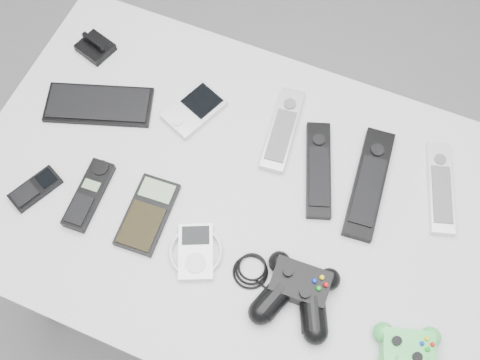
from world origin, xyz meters
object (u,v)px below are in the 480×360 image
at_px(remote_black_b, 369,183).
at_px(remote_silver_b, 440,187).
at_px(desk, 241,209).
at_px(mobile_phone, 35,189).
at_px(remote_black_a, 318,169).
at_px(remote_silver_a, 283,129).
at_px(controller_green, 408,356).
at_px(cordless_handset, 89,195).
at_px(pda, 194,109).
at_px(pda_keyboard, 99,104).
at_px(controller_black, 298,291).
at_px(mp3_player, 196,252).
at_px(calculator, 147,214).

xyz_separation_m(remote_black_b, remote_silver_b, (0.14, 0.05, -0.00)).
relative_size(desk, mobile_phone, 10.84).
bearing_deg(remote_black_a, remote_black_b, -14.05).
xyz_separation_m(remote_silver_a, controller_green, (0.37, -0.35, 0.01)).
xyz_separation_m(cordless_handset, controller_green, (0.68, -0.06, 0.01)).
bearing_deg(controller_green, remote_black_a, 115.56).
height_order(remote_silver_b, mobile_phone, remote_silver_b).
xyz_separation_m(pda, remote_black_a, (0.30, -0.03, 0.00)).
relative_size(pda_keyboard, remote_black_a, 1.08).
relative_size(pda, remote_silver_b, 0.63).
distance_m(pda, controller_black, 0.46).
distance_m(remote_silver_a, controller_black, 0.36).
xyz_separation_m(remote_black_b, controller_black, (-0.06, -0.27, 0.01)).
bearing_deg(remote_black_a, pda, 154.31).
bearing_deg(pda_keyboard, mobile_phone, -114.45).
distance_m(remote_black_a, cordless_handset, 0.48).
height_order(cordless_handset, controller_green, controller_green).
bearing_deg(cordless_handset, mp3_player, -9.27).
bearing_deg(controller_green, pda, 133.17).
height_order(mobile_phone, controller_green, controller_green).
distance_m(pda_keyboard, controller_green, 0.81).
bearing_deg(desk, mobile_phone, -159.31).
distance_m(remote_black_b, mp3_player, 0.38).
relative_size(remote_silver_a, remote_silver_b, 1.00).
height_order(remote_silver_b, mp3_player, same).
bearing_deg(pda, remote_black_b, 18.90).
relative_size(remote_black_b, remote_silver_b, 1.22).
bearing_deg(cordless_handset, remote_silver_a, 40.17).
height_order(pda_keyboard, pda, pda).
relative_size(remote_silver_b, controller_black, 0.79).
bearing_deg(cordless_handset, calculator, 0.61).
relative_size(pda_keyboard, mobile_phone, 2.22).
distance_m(calculator, mp3_player, 0.13).
height_order(desk, pda_keyboard, pda_keyboard).
bearing_deg(desk, controller_green, -24.08).
distance_m(remote_silver_b, controller_green, 0.35).
relative_size(remote_silver_b, controller_green, 1.46).
xyz_separation_m(pda_keyboard, mp3_player, (0.34, -0.23, 0.00)).
xyz_separation_m(mobile_phone, controller_black, (0.57, 0.00, 0.02)).
height_order(remote_black_a, calculator, remote_black_a).
bearing_deg(remote_black_b, remote_silver_a, 161.14).
relative_size(remote_black_a, cordless_handset, 1.41).
height_order(remote_black_a, remote_silver_b, remote_black_a).
height_order(cordless_handset, mp3_player, cordless_handset).
relative_size(desk, mp3_player, 10.13).
xyz_separation_m(desk, remote_black_b, (0.23, 0.13, 0.08)).
relative_size(mobile_phone, cordless_handset, 0.68).
relative_size(pda_keyboard, remote_silver_a, 1.15).
distance_m(pda, remote_black_b, 0.41).
xyz_separation_m(calculator, mp3_player, (0.12, -0.03, 0.00)).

